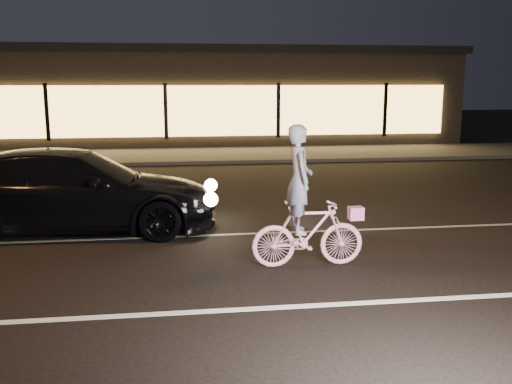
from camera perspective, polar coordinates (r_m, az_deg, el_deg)
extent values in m
plane|color=black|center=(8.53, -10.38, -8.06)|extent=(90.00, 90.00, 0.00)
cube|color=silver|center=(7.13, -10.87, -11.95)|extent=(60.00, 0.12, 0.01)
cube|color=gray|center=(10.44, -9.94, -4.47)|extent=(60.00, 0.10, 0.01)
cube|color=#383533|center=(21.23, -8.98, 3.58)|extent=(30.00, 4.00, 0.12)
cube|color=black|center=(27.07, -8.89, 9.28)|extent=(25.00, 8.00, 4.00)
cube|color=black|center=(27.09, -9.03, 13.61)|extent=(25.40, 8.40, 0.30)
cube|color=#EDB453|center=(22.99, -9.02, 7.99)|extent=(23.00, 0.15, 2.00)
cube|color=black|center=(23.43, -20.18, 7.51)|extent=(0.15, 0.08, 2.20)
cube|color=black|center=(22.91, -9.02, 7.98)|extent=(0.15, 0.08, 2.20)
cube|color=black|center=(23.27, 2.24, 8.15)|extent=(0.15, 0.08, 2.20)
cube|color=black|center=(24.46, 12.78, 8.03)|extent=(0.15, 0.08, 2.20)
imported|color=#EE4D87|center=(8.61, 5.22, -4.15)|extent=(1.71, 0.48, 1.03)
imported|color=silver|center=(8.40, 4.35, 1.28)|extent=(0.39, 0.59, 1.61)
cube|color=#DA47A4|center=(8.74, 9.95, -2.11)|extent=(0.22, 0.18, 0.20)
imported|color=black|center=(11.12, -17.71, 0.14)|extent=(5.38, 2.45, 1.53)
sphere|color=#FFF2BF|center=(11.52, -4.55, 0.68)|extent=(0.25, 0.25, 0.25)
sphere|color=#FFF2BF|center=(10.15, -4.55, -0.74)|extent=(0.25, 0.25, 0.25)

